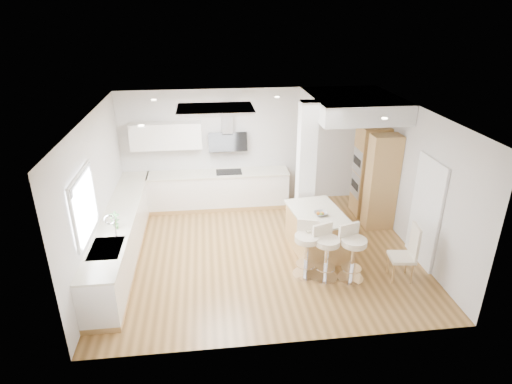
{
  "coord_description": "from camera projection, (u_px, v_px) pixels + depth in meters",
  "views": [
    {
      "loc": [
        -0.98,
        -7.25,
        4.54
      ],
      "look_at": [
        -0.07,
        0.4,
        1.15
      ],
      "focal_mm": 30.0,
      "sensor_mm": 36.0,
      "label": 1
    }
  ],
  "objects": [
    {
      "name": "pillar",
      "position": [
        306.0,
        168.0,
        8.94
      ],
      "size": [
        0.35,
        0.35,
        2.8
      ],
      "color": "white",
      "rests_on": "ground"
    },
    {
      "name": "counter_back",
      "position": [
        212.0,
        181.0,
        10.17
      ],
      "size": [
        3.62,
        0.63,
        2.5
      ],
      "color": "tan",
      "rests_on": "ground"
    },
    {
      "name": "counter_left",
      "position": [
        122.0,
        235.0,
        8.26
      ],
      "size": [
        0.63,
        4.5,
        1.35
      ],
      "color": "tan",
      "rests_on": "ground"
    },
    {
      "name": "skylight",
      "position": [
        216.0,
        109.0,
        7.87
      ],
      "size": [
        4.1,
        2.1,
        0.06
      ],
      "color": "white",
      "rests_on": "ground"
    },
    {
      "name": "wall_right",
      "position": [
        415.0,
        181.0,
        8.29
      ],
      "size": [
        0.04,
        5.0,
        2.8
      ],
      "primitive_type": "cube",
      "color": "silver",
      "rests_on": "ground"
    },
    {
      "name": "ground",
      "position": [
        262.0,
        253.0,
        8.52
      ],
      "size": [
        6.0,
        6.0,
        0.0
      ],
      "primitive_type": "plane",
      "color": "olive",
      "rests_on": "ground"
    },
    {
      "name": "wall_left",
      "position": [
        96.0,
        196.0,
        7.64
      ],
      "size": [
        0.04,
        5.0,
        2.8
      ],
      "primitive_type": "cube",
      "color": "silver",
      "rests_on": "ground"
    },
    {
      "name": "dining_chair",
      "position": [
        408.0,
        251.0,
        7.5
      ],
      "size": [
        0.47,
        0.47,
        1.07
      ],
      "rotation": [
        0.0,
        0.0,
        -0.13
      ],
      "color": "beige",
      "rests_on": "ground"
    },
    {
      "name": "doorway_right",
      "position": [
        426.0,
        213.0,
        7.9
      ],
      "size": [
        0.05,
        1.0,
        2.1
      ],
      "color": "#413A33",
      "rests_on": "ground"
    },
    {
      "name": "peninsula",
      "position": [
        316.0,
        231.0,
        8.44
      ],
      "size": [
        1.1,
        1.51,
        0.92
      ],
      "rotation": [
        0.0,
        0.0,
        0.12
      ],
      "color": "tan",
      "rests_on": "ground"
    },
    {
      "name": "bar_stool_c",
      "position": [
        352.0,
        250.0,
        7.49
      ],
      "size": [
        0.59,
        0.59,
        1.04
      ],
      "rotation": [
        0.0,
        0.0,
        0.31
      ],
      "color": "white",
      "rests_on": "ground"
    },
    {
      "name": "wall_back",
      "position": [
        248.0,
        147.0,
        10.23
      ],
      "size": [
        6.0,
        0.04,
        2.8
      ],
      "primitive_type": "cube",
      "color": "silver",
      "rests_on": "ground"
    },
    {
      "name": "bar_stool_a",
      "position": [
        307.0,
        246.0,
        7.61
      ],
      "size": [
        0.59,
        0.59,
        1.05
      ],
      "rotation": [
        0.0,
        0.0,
        -0.32
      ],
      "color": "white",
      "rests_on": "ground"
    },
    {
      "name": "ceiling",
      "position": [
        262.0,
        253.0,
        8.52
      ],
      "size": [
        6.0,
        5.0,
        0.02
      ],
      "primitive_type": "cube",
      "color": "silver",
      "rests_on": "ground"
    },
    {
      "name": "oven_column",
      "position": [
        374.0,
        175.0,
        9.51
      ],
      "size": [
        0.63,
        1.21,
        2.1
      ],
      "color": "tan",
      "rests_on": "ground"
    },
    {
      "name": "window_left",
      "position": [
        83.0,
        202.0,
        6.7
      ],
      "size": [
        0.06,
        1.28,
        1.07
      ],
      "color": "white",
      "rests_on": "ground"
    },
    {
      "name": "bar_stool_b",
      "position": [
        326.0,
        250.0,
        7.52
      ],
      "size": [
        0.59,
        0.59,
        1.02
      ],
      "rotation": [
        0.0,
        0.0,
        0.34
      ],
      "color": "white",
      "rests_on": "ground"
    },
    {
      "name": "soffit",
      "position": [
        353.0,
        105.0,
        8.98
      ],
      "size": [
        1.78,
        2.2,
        0.4
      ],
      "color": "silver",
      "rests_on": "ground"
    }
  ]
}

